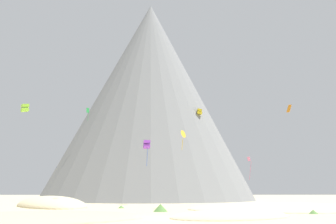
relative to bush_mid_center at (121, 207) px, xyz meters
The scene contains 17 objects.
ground_plane 21.54m from the bush_mid_center, 71.60° to the right, with size 400.00×400.00×0.00m, color #CCBA8E.
dune_foreground_left 23.92m from the bush_mid_center, 14.37° to the right, with size 26.25×17.02×2.11m, color beige.
dune_foreground_right 15.14m from the bush_mid_center, 150.82° to the left, with size 25.53×10.78×3.67m, color beige.
dune_midground 24.59m from the bush_mid_center, 107.63° to the right, with size 25.96×13.19×1.60m, color #C6B284.
dune_back_low 23.61m from the bush_mid_center, 55.37° to the right, with size 14.38×9.26×1.61m, color beige.
bush_mid_center is the anchor object (origin of this frame).
bush_scatter_east 28.44m from the bush_mid_center, 31.16° to the right, with size 1.12×1.12×0.52m, color #568442.
bush_near_right 11.25m from the bush_mid_center, 57.35° to the right, with size 1.96×1.96×1.01m, color #568442.
rock_massif 59.91m from the bush_mid_center, 85.96° to the left, with size 66.22×66.22×65.10m.
kite_violet_low 19.69m from the bush_mid_center, 77.00° to the left, with size 1.55×1.62×5.35m.
kite_gold_low 15.20m from the bush_mid_center, ahead, with size 1.28×1.42×3.27m.
kite_green_mid 44.74m from the bush_mid_center, 110.14° to the left, with size 0.78×0.50×3.59m.
kite_yellow_mid 47.26m from the bush_mid_center, 64.38° to the left, with size 1.48×1.37×1.71m.
kite_black_low 26.80m from the bush_mid_center, 70.20° to the left, with size 2.59×0.53×6.98m.
kite_orange_mid 34.88m from the bush_mid_center, ahead, with size 0.85×0.73×1.57m.
kite_pink_low 35.83m from the bush_mid_center, 39.33° to the left, with size 0.96×0.52×5.20m.
kite_lime_mid 25.59m from the bush_mid_center, 165.19° to the left, with size 1.69×1.67×1.48m.
Camera 1 is at (-1.53, -36.96, 2.72)m, focal length 37.23 mm.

